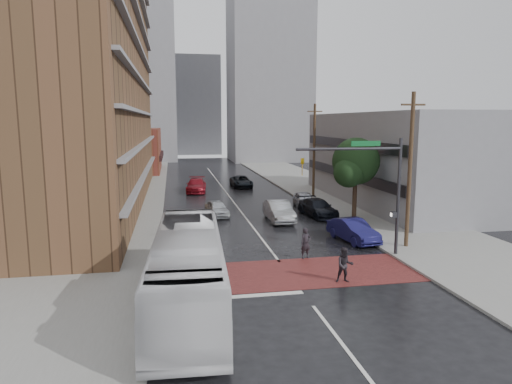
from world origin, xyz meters
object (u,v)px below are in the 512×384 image
object	(u,v)px
car_travel_a	(217,208)
car_parked_far	(304,200)
car_parked_near	(353,230)
pedestrian_b	(345,265)
pedestrian_a	(306,243)
car_travel_c	(196,185)
suv_travel	(241,181)
car_travel_b	(279,211)
car_parked_mid	(318,208)
transit_bus	(188,270)

from	to	relation	value
car_travel_a	car_parked_far	bearing A→B (deg)	8.18
car_parked_near	pedestrian_b	bearing A→B (deg)	-125.30
pedestrian_a	car_travel_c	size ratio (longest dim) A/B	0.35
pedestrian_a	suv_travel	distance (m)	30.50
car_travel_c	car_travel_b	bearing A→B (deg)	-65.63
car_parked_near	car_parked_mid	world-z (taller)	car_parked_near
car_parked_far	car_travel_b	bearing A→B (deg)	-120.17
transit_bus	car_travel_a	world-z (taller)	transit_bus
transit_bus	pedestrian_a	world-z (taller)	transit_bus
car_travel_a	car_parked_mid	distance (m)	8.78
pedestrian_b	car_parked_mid	size ratio (longest dim) A/B	0.36
transit_bus	car_parked_mid	size ratio (longest dim) A/B	2.48
car_travel_a	suv_travel	xyz separation A→B (m)	(4.72, 17.16, 0.02)
car_travel_a	suv_travel	size ratio (longest dim) A/B	0.79
pedestrian_a	pedestrian_b	size ratio (longest dim) A/B	1.03
car_travel_b	car_parked_near	distance (m)	7.99
car_parked_mid	car_parked_far	world-z (taller)	car_parked_far
pedestrian_b	car_travel_b	xyz separation A→B (m)	(0.00, 14.74, -0.07)
suv_travel	pedestrian_b	bearing A→B (deg)	-91.36
car_travel_c	car_parked_near	distance (m)	25.95
car_parked_near	car_parked_far	distance (m)	12.62
car_travel_b	car_travel_c	size ratio (longest dim) A/B	0.94
car_travel_b	car_parked_near	size ratio (longest dim) A/B	1.09
pedestrian_b	transit_bus	bearing A→B (deg)	-157.63
pedestrian_b	car_parked_far	size ratio (longest dim) A/B	0.42
pedestrian_a	car_parked_far	world-z (taller)	pedestrian_a
suv_travel	pedestrian_a	bearing A→B (deg)	-92.82
car_travel_b	car_travel_c	world-z (taller)	car_travel_b
car_parked_near	car_travel_a	bearing A→B (deg)	119.68
pedestrian_b	suv_travel	bearing A→B (deg)	99.60
transit_bus	pedestrian_b	distance (m)	8.25
pedestrian_a	pedestrian_b	bearing A→B (deg)	-95.66
car_travel_a	car_parked_near	world-z (taller)	car_parked_near
pedestrian_b	car_parked_near	distance (m)	8.38
suv_travel	car_parked_mid	world-z (taller)	car_parked_mid
car_travel_a	car_travel_c	distance (m)	14.13
car_parked_near	suv_travel	bearing A→B (deg)	87.54
pedestrian_b	suv_travel	world-z (taller)	pedestrian_b
car_travel_a	car_travel_c	size ratio (longest dim) A/B	0.74
transit_bus	suv_travel	size ratio (longest dim) A/B	2.48
car_travel_c	car_parked_far	size ratio (longest dim) A/B	1.25
pedestrian_b	suv_travel	size ratio (longest dim) A/B	0.36
car_travel_a	transit_bus	bearing A→B (deg)	-107.44
transit_bus	car_travel_c	bearing A→B (deg)	89.33
transit_bus	car_parked_far	world-z (taller)	transit_bus
pedestrian_a	car_travel_b	world-z (taller)	pedestrian_a
pedestrian_a	car_parked_mid	size ratio (longest dim) A/B	0.37
car_parked_near	car_parked_far	size ratio (longest dim) A/B	1.07
transit_bus	car_travel_a	xyz separation A→B (m)	(3.15, 19.50, -1.07)
car_travel_b	car_parked_near	bearing A→B (deg)	-63.72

